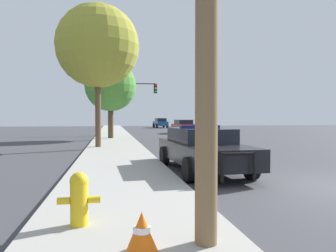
# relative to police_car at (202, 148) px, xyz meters

# --- Properties ---
(ground_plane) EXTENTS (110.00, 110.00, 0.00)m
(ground_plane) POSITION_rel_police_car_xyz_m (2.54, -2.85, -0.73)
(ground_plane) COLOR #3D3D42
(sidewalk_left) EXTENTS (3.00, 110.00, 0.13)m
(sidewalk_left) POSITION_rel_police_car_xyz_m (-2.56, -2.85, -0.67)
(sidewalk_left) COLOR #A3A099
(sidewalk_left) RESTS_ON ground_plane
(police_car) EXTENTS (2.18, 5.23, 1.44)m
(police_car) POSITION_rel_police_car_xyz_m (0.00, 0.00, 0.00)
(police_car) COLOR black
(police_car) RESTS_ON ground_plane
(fire_hydrant) EXTENTS (0.61, 0.27, 0.78)m
(fire_hydrant) POSITION_rel_police_car_xyz_m (-3.28, -5.05, -0.19)
(fire_hydrant) COLOR gold
(fire_hydrant) RESTS_ON sidewalk_left
(traffic_light) EXTENTS (4.42, 0.35, 4.92)m
(traffic_light) POSITION_rel_police_car_xyz_m (-0.94, 21.39, 2.93)
(traffic_light) COLOR #424247
(traffic_light) RESTS_ON sidewalk_left
(car_background_distant) EXTENTS (2.07, 4.26, 1.51)m
(car_background_distant) POSITION_rel_police_car_xyz_m (4.92, 40.97, 0.06)
(car_background_distant) COLOR navy
(car_background_distant) RESTS_ON ground_plane
(car_background_oncoming) EXTENTS (2.12, 4.15, 1.42)m
(car_background_oncoming) POSITION_rel_police_car_xyz_m (4.64, 23.06, 0.03)
(car_background_oncoming) COLOR maroon
(car_background_oncoming) RESTS_ON ground_plane
(tree_sidewalk_mid) EXTENTS (3.82, 3.82, 5.84)m
(tree_sidewalk_mid) POSITION_rel_police_car_xyz_m (-2.81, 14.98, 3.30)
(tree_sidewalk_mid) COLOR #4C3823
(tree_sidewalk_mid) RESTS_ON sidewalk_left
(tree_sidewalk_near) EXTENTS (4.38, 4.38, 7.51)m
(tree_sidewalk_near) POSITION_rel_police_car_xyz_m (-3.47, 7.77, 4.70)
(tree_sidewalk_near) COLOR brown
(tree_sidewalk_near) RESTS_ON sidewalk_left
(traffic_cone) EXTENTS (0.38, 0.38, 0.47)m
(traffic_cone) POSITION_rel_police_car_xyz_m (-2.47, -6.14, -0.37)
(traffic_cone) COLOR orange
(traffic_cone) RESTS_ON sidewalk_left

